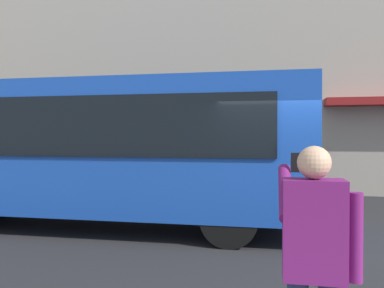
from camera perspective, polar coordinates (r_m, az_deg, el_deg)
ground_plane at (r=7.48m, az=14.03°, el=-13.77°), size 60.00×60.00×0.00m
building_facade_far at (r=14.61m, az=12.88°, el=17.23°), size 28.00×1.55×12.00m
red_bus at (r=8.76m, az=-13.94°, el=-0.46°), size 9.05×2.54×3.08m
pedestrian_photographer at (r=2.85m, az=17.03°, el=-14.67°), size 0.53×0.52×1.70m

